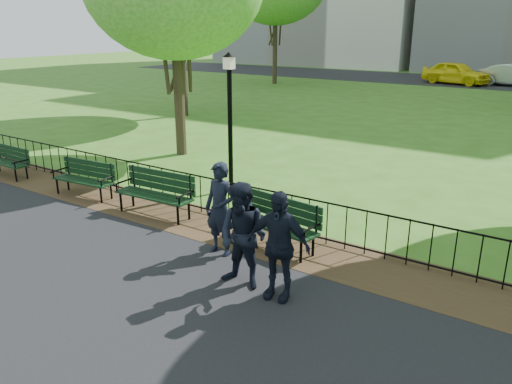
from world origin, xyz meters
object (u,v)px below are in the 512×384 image
Objects in this scene: park_bench_left_a at (157,188)px; person_left at (220,209)px; park_bench_main at (265,213)px; taxi at (456,73)px; person_mid at (243,236)px; person_right at (278,245)px; lamppost at (230,118)px; park_bench_left_b at (85,175)px; park_bench_left_c at (9,158)px.

park_bench_left_a is 2.62m from person_left.
taxi reaches higher than park_bench_main.
person_mid and person_right have the same top height.
lamppost reaches higher than park_bench_main.
person_left is (4.90, -0.78, 0.34)m from park_bench_left_b.
park_bench_main is at bearing 61.18° from person_left.
person_right is at bearing 0.22° from person_mid.
person_left is at bearing -4.39° from park_bench_left_c.
park_bench_left_a reaches higher than park_bench_left_c.
lamppost reaches higher than park_bench_left_b.
park_bench_left_c is 0.92× the size of person_mid.
person_left is at bearing -15.05° from park_bench_left_b.
person_right reaches higher than park_bench_main.
lamppost is at bearing 126.09° from person_right.
person_mid is at bearing -8.64° from park_bench_left_c.
person_right reaches higher than park_bench_left_c.
park_bench_left_b is 3.28m from park_bench_left_c.
person_left reaches higher than park_bench_main.
park_bench_left_c is at bearing 169.47° from person_mid.
park_bench_main is at bearing 109.83° from person_mid.
person_mid is (9.26, -1.49, 0.37)m from park_bench_left_c.
person_mid is (1.08, -0.79, 0.00)m from person_left.
park_bench_main reaches higher than park_bench_left_c.
person_mid reaches higher than taxi.
park_bench_left_a is 1.20× the size of park_bench_left_c.
park_bench_left_c is 0.92× the size of person_right.
person_right is at bearing -45.77° from lamppost.
park_bench_left_a is at bearing 161.25° from person_left.
taxi is (4.92, 31.49, 0.30)m from park_bench_left_c.
lamppost reaches higher than park_bench_left_a.
person_left is (-0.45, -0.83, 0.25)m from park_bench_main.
park_bench_main is 1.09× the size of person_right.
park_bench_left_b is 6.19m from person_mid.
park_bench_main is at bearing -5.52° from park_bench_left_b.
person_right reaches higher than park_bench_left_b.
person_mid is at bearing -51.11° from lamppost.
park_bench_left_a is 0.56× the size of lamppost.
park_bench_left_b is at bearing -171.96° from park_bench_main.
park_bench_left_c is at bearing 177.90° from park_bench_left_a.
park_bench_left_a is at bearing -97.76° from lamppost.
park_bench_left_b is at bearing 163.89° from person_mid.
park_bench_left_b is 0.99× the size of person_mid.
taxi is at bearing 81.61° from park_bench_left_c.
park_bench_left_b is at bearing -167.44° from taxi.
taxi is at bearing 90.46° from person_right.
park_bench_left_c is (-3.28, -0.08, -0.03)m from park_bench_left_b.
taxi is (-3.26, 32.18, -0.07)m from person_left.
person_mid is 0.65m from person_right.
park_bench_left_b is at bearing 1.91° from park_bench_left_c.
person_right is (4.20, -1.60, 0.27)m from park_bench_left_a.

